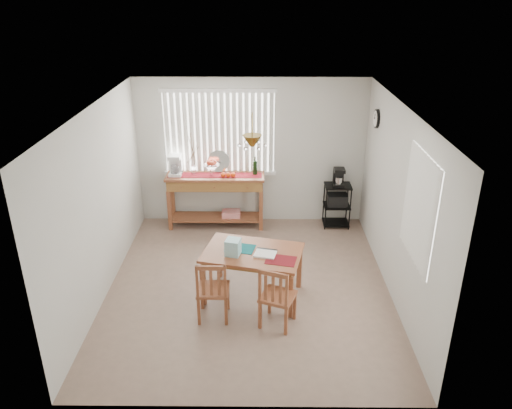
{
  "coord_description": "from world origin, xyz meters",
  "views": [
    {
      "loc": [
        0.16,
        -6.12,
        4.01
      ],
      "look_at": [
        0.1,
        0.55,
        1.05
      ],
      "focal_mm": 35.0,
      "sensor_mm": 36.0,
      "label": 1
    }
  ],
  "objects_px": {
    "dining_table": "(253,257)",
    "sideboard": "(216,188)",
    "chair_left": "(213,290)",
    "chair_right": "(277,297)",
    "cart_items": "(339,177)",
    "wire_cart": "(337,201)"
  },
  "relations": [
    {
      "from": "chair_left",
      "to": "chair_right",
      "type": "bearing_deg",
      "value": -9.81
    },
    {
      "from": "dining_table",
      "to": "chair_right",
      "type": "bearing_deg",
      "value": -65.15
    },
    {
      "from": "cart_items",
      "to": "chair_left",
      "type": "bearing_deg",
      "value": -125.37
    },
    {
      "from": "sideboard",
      "to": "cart_items",
      "type": "height_order",
      "value": "cart_items"
    },
    {
      "from": "sideboard",
      "to": "dining_table",
      "type": "bearing_deg",
      "value": -73.06
    },
    {
      "from": "chair_right",
      "to": "cart_items",
      "type": "bearing_deg",
      "value": 68.38
    },
    {
      "from": "cart_items",
      "to": "dining_table",
      "type": "height_order",
      "value": "cart_items"
    },
    {
      "from": "chair_left",
      "to": "dining_table",
      "type": "bearing_deg",
      "value": 47.04
    },
    {
      "from": "sideboard",
      "to": "wire_cart",
      "type": "xyz_separation_m",
      "value": [
        2.14,
        0.01,
        -0.25
      ]
    },
    {
      "from": "chair_left",
      "to": "cart_items",
      "type": "bearing_deg",
      "value": 54.63
    },
    {
      "from": "wire_cart",
      "to": "dining_table",
      "type": "xyz_separation_m",
      "value": [
        -1.47,
        -2.22,
        0.15
      ]
    },
    {
      "from": "dining_table",
      "to": "sideboard",
      "type": "bearing_deg",
      "value": 106.94
    },
    {
      "from": "wire_cart",
      "to": "chair_right",
      "type": "xyz_separation_m",
      "value": [
        -1.15,
        -2.9,
        -0.04
      ]
    },
    {
      "from": "wire_cart",
      "to": "chair_left",
      "type": "height_order",
      "value": "chair_left"
    },
    {
      "from": "dining_table",
      "to": "chair_left",
      "type": "height_order",
      "value": "chair_left"
    },
    {
      "from": "dining_table",
      "to": "chair_right",
      "type": "height_order",
      "value": "chair_right"
    },
    {
      "from": "wire_cart",
      "to": "cart_items",
      "type": "distance_m",
      "value": 0.46
    },
    {
      "from": "wire_cart",
      "to": "cart_items",
      "type": "relative_size",
      "value": 2.43
    },
    {
      "from": "sideboard",
      "to": "cart_items",
      "type": "distance_m",
      "value": 2.15
    },
    {
      "from": "cart_items",
      "to": "chair_right",
      "type": "xyz_separation_m",
      "value": [
        -1.15,
        -2.91,
        -0.5
      ]
    },
    {
      "from": "cart_items",
      "to": "chair_left",
      "type": "relative_size",
      "value": 0.37
    },
    {
      "from": "dining_table",
      "to": "chair_left",
      "type": "relative_size",
      "value": 1.67
    }
  ]
}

